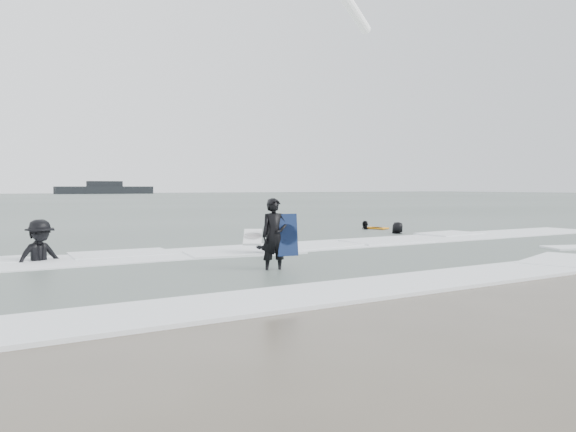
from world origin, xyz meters
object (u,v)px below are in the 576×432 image
surfer_wading (269,257)px  surfer_right_near (365,231)px  surfer_right_far (398,235)px  surfer_breaker (40,264)px  vessel_horizon (105,189)px  surfer_centre (275,273)px

surfer_wading → surfer_right_near: surfer_right_near is taller
surfer_right_near → surfer_right_far: size_ratio=0.95×
surfer_right_near → surfer_breaker: bearing=-37.4°
surfer_breaker → vessel_horizon: size_ratio=0.08×
surfer_right_far → surfer_breaker: bearing=-13.1°
surfer_breaker → vessel_horizon: vessel_horizon is taller
surfer_wading → vessel_horizon: vessel_horizon is taller
surfer_breaker → surfer_centre: bearing=-62.8°
surfer_wading → surfer_breaker: (-5.68, 1.53, 0.00)m
surfer_right_near → vessel_horizon: 133.69m
vessel_horizon → surfer_right_near: bearing=-97.2°
surfer_wading → vessel_horizon: size_ratio=0.06×
surfer_right_far → surfer_right_near: bearing=-118.3°
surfer_wading → surfer_right_far: size_ratio=0.92×
surfer_right_far → vessel_horizon: size_ratio=0.07×
surfer_right_near → surfer_wading: bearing=-18.7°
surfer_right_far → vessel_horizon: bearing=-118.8°
surfer_wading → surfer_breaker: bearing=-13.6°
surfer_breaker → vessel_horizon: bearing=57.8°
surfer_breaker → surfer_right_far: surfer_breaker is taller
surfer_right_near → surfer_centre: bearing=-12.6°
surfer_centre → surfer_wading: (1.25, 2.63, 0.00)m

